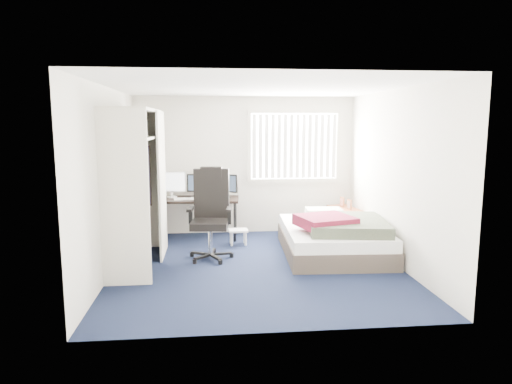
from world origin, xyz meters
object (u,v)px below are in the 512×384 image
object	(u,v)px
desk	(198,196)
office_chair	(211,223)
bed	(334,236)
nightstand	(345,211)

from	to	relation	value
desk	office_chair	size ratio (longest dim) A/B	1.09
office_chair	bed	xyz separation A→B (m)	(1.91, -0.02, -0.24)
desk	bed	bearing A→B (deg)	-30.54
desk	nightstand	xyz separation A→B (m)	(2.62, -0.17, -0.29)
desk	nightstand	distance (m)	2.64
nightstand	office_chair	bearing A→B (deg)	-156.03
office_chair	nightstand	distance (m)	2.63
desk	bed	world-z (taller)	desk
bed	desk	bearing A→B (deg)	149.46
nightstand	bed	bearing A→B (deg)	-114.27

